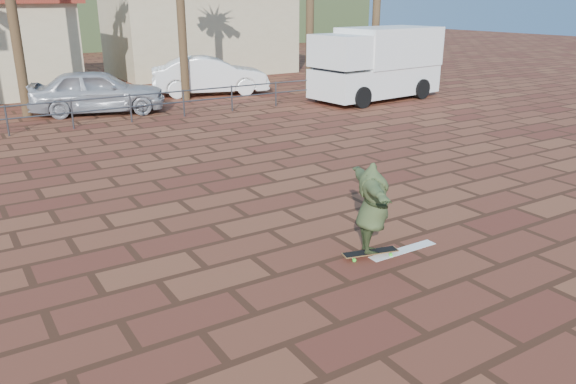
{
  "coord_description": "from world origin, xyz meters",
  "views": [
    {
      "loc": [
        -5.76,
        -7.72,
        4.17
      ],
      "look_at": [
        -0.57,
        0.57,
        0.8
      ],
      "focal_mm": 35.0,
      "sensor_mm": 36.0,
      "label": 1
    }
  ],
  "objects_px": {
    "car_silver": "(98,91)",
    "car_white": "(210,76)",
    "skateboarder": "(373,208)",
    "campervan": "(377,62)",
    "longboard": "(370,252)"
  },
  "relations": [
    {
      "from": "car_silver",
      "to": "car_white",
      "type": "bearing_deg",
      "value": -54.2
    },
    {
      "from": "skateboarder",
      "to": "campervan",
      "type": "xyz_separation_m",
      "value": [
        10.54,
        12.24,
        0.71
      ]
    },
    {
      "from": "car_silver",
      "to": "car_white",
      "type": "relative_size",
      "value": 0.95
    },
    {
      "from": "car_silver",
      "to": "skateboarder",
      "type": "bearing_deg",
      "value": -160.37
    },
    {
      "from": "longboard",
      "to": "skateboarder",
      "type": "bearing_deg",
      "value": -165.76
    },
    {
      "from": "longboard",
      "to": "car_silver",
      "type": "xyz_separation_m",
      "value": [
        -0.57,
        15.43,
        0.76
      ]
    },
    {
      "from": "campervan",
      "to": "car_silver",
      "type": "bearing_deg",
      "value": 158.1
    },
    {
      "from": "skateboarder",
      "to": "car_silver",
      "type": "distance_m",
      "value": 15.44
    },
    {
      "from": "longboard",
      "to": "campervan",
      "type": "relative_size",
      "value": 0.17
    },
    {
      "from": "car_silver",
      "to": "car_white",
      "type": "distance_m",
      "value": 5.79
    },
    {
      "from": "skateboarder",
      "to": "car_silver",
      "type": "bearing_deg",
      "value": 26.96
    },
    {
      "from": "longboard",
      "to": "car_white",
      "type": "relative_size",
      "value": 0.19
    },
    {
      "from": "car_white",
      "to": "longboard",
      "type": "bearing_deg",
      "value": -177.91
    },
    {
      "from": "longboard",
      "to": "car_white",
      "type": "height_order",
      "value": "car_white"
    },
    {
      "from": "car_silver",
      "to": "campervan",
      "type": "bearing_deg",
      "value": -88.48
    }
  ]
}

